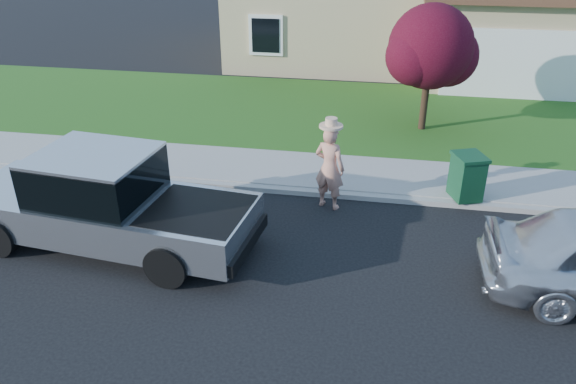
% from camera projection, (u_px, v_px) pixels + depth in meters
% --- Properties ---
extents(ground, '(80.00, 80.00, 0.00)m').
position_uv_depth(ground, '(245.00, 261.00, 10.56)').
color(ground, black).
rests_on(ground, ground).
extents(curb, '(40.00, 0.20, 0.12)m').
position_uv_depth(curb, '(317.00, 193.00, 12.92)').
color(curb, gray).
rests_on(curb, ground).
extents(sidewalk, '(40.00, 2.00, 0.15)m').
position_uv_depth(sidewalk, '(323.00, 172.00, 13.88)').
color(sidewalk, gray).
rests_on(sidewalk, ground).
extents(lawn, '(40.00, 7.00, 0.10)m').
position_uv_depth(lawn, '(339.00, 114.00, 17.83)').
color(lawn, '#184914').
rests_on(lawn, ground).
extents(pickup_truck, '(6.00, 2.59, 1.91)m').
position_uv_depth(pickup_truck, '(106.00, 203.00, 10.72)').
color(pickup_truck, black).
rests_on(pickup_truck, ground).
extents(woman, '(0.80, 0.66, 2.07)m').
position_uv_depth(woman, '(330.00, 166.00, 12.03)').
color(woman, tan).
rests_on(woman, ground).
extents(ornamental_tree, '(2.60, 2.34, 3.56)m').
position_uv_depth(ornamental_tree, '(432.00, 51.00, 15.50)').
color(ornamental_tree, black).
rests_on(ornamental_tree, lawn).
extents(trash_bin, '(0.83, 0.89, 1.02)m').
position_uv_depth(trash_bin, '(467.00, 176.00, 12.32)').
color(trash_bin, '#103B21').
rests_on(trash_bin, sidewalk).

